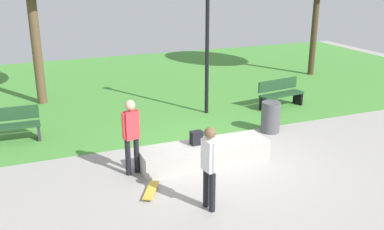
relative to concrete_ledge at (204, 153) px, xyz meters
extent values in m
plane|color=#9E9993|center=(0.59, -0.12, -0.24)|extent=(28.00, 28.00, 0.00)
cube|color=#478C38|center=(0.59, 7.72, -0.24)|extent=(26.60, 12.32, 0.01)
cube|color=#A8A59E|center=(0.00, 0.00, 0.00)|extent=(3.11, 0.85, 0.49)
cube|color=black|center=(-0.18, 0.06, 0.40)|extent=(0.29, 0.21, 0.32)
cylinder|color=black|center=(-0.73, -2.05, 0.16)|extent=(0.12, 0.12, 0.81)
cylinder|color=black|center=(-0.76, -1.83, 0.16)|extent=(0.12, 0.12, 0.81)
cube|color=white|center=(-0.75, -1.94, 0.88)|extent=(0.24, 0.34, 0.61)
cylinder|color=white|center=(-0.73, -2.11, 0.90)|extent=(0.09, 0.09, 0.56)
cylinder|color=white|center=(-0.77, -1.78, 0.90)|extent=(0.09, 0.09, 0.56)
sphere|color=brown|center=(-0.75, -1.94, 1.32)|extent=(0.22, 0.22, 0.22)
cylinder|color=black|center=(-1.82, 0.07, 0.18)|extent=(0.12, 0.12, 0.84)
cylinder|color=black|center=(-1.61, 0.12, 0.18)|extent=(0.12, 0.12, 0.84)
cube|color=red|center=(-1.72, 0.09, 0.92)|extent=(0.36, 0.27, 0.63)
cylinder|color=red|center=(-1.88, 0.05, 0.94)|extent=(0.09, 0.09, 0.58)
cylinder|color=red|center=(-1.55, 0.13, 0.94)|extent=(0.09, 0.09, 0.58)
sphere|color=tan|center=(-1.72, 0.09, 1.38)|extent=(0.23, 0.23, 0.23)
cube|color=gold|center=(-1.61, -0.94, -0.18)|extent=(0.56, 0.80, 0.02)
cylinder|color=silver|center=(-1.54, -0.65, -0.22)|extent=(0.05, 0.06, 0.06)
cylinder|color=silver|center=(-1.40, -0.73, -0.22)|extent=(0.05, 0.06, 0.06)
cylinder|color=silver|center=(-1.81, -1.14, -0.22)|extent=(0.05, 0.06, 0.06)
cylinder|color=silver|center=(-1.67, -1.22, -0.22)|extent=(0.05, 0.06, 0.06)
cube|color=#1E4223|center=(-4.27, 3.11, 0.21)|extent=(1.61, 0.48, 0.06)
cube|color=#1E4223|center=(-4.27, 3.33, 0.49)|extent=(1.60, 0.10, 0.36)
cube|color=#2D2D33|center=(-3.54, 3.09, -0.02)|extent=(0.09, 0.40, 0.45)
cube|color=#1E4223|center=(4.12, 3.05, 0.21)|extent=(1.65, 0.67, 0.06)
cube|color=#1E4223|center=(4.09, 3.26, 0.49)|extent=(1.59, 0.29, 0.36)
cube|color=black|center=(4.85, 3.15, -0.02)|extent=(0.14, 0.40, 0.45)
cube|color=black|center=(3.39, 2.94, -0.02)|extent=(0.14, 0.40, 0.45)
cylinder|color=brown|center=(-3.20, 6.58, 1.81)|extent=(0.31, 0.31, 4.10)
cylinder|color=#42301E|center=(7.97, 6.65, 1.77)|extent=(0.26, 0.26, 4.03)
cylinder|color=black|center=(1.59, 3.47, 1.76)|extent=(0.12, 0.12, 4.00)
cylinder|color=#4C4C51|center=(2.57, 1.22, 0.19)|extent=(0.53, 0.53, 0.87)
camera|label=1|loc=(-3.86, -8.73, 4.19)|focal=41.02mm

